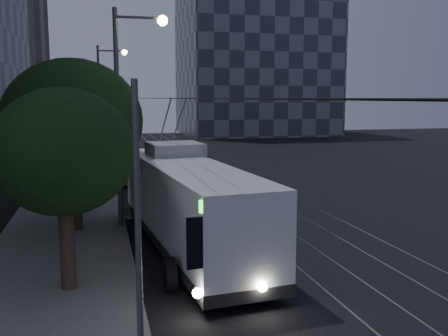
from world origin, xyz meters
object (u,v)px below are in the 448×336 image
Objects in this scene: car_white_c at (128,150)px; streetlamp_far at (105,95)px; car_white_a at (147,170)px; car_white_d at (115,144)px; streetlamp_near at (127,97)px; car_white_b at (120,158)px; pickup_silver at (126,170)px; trolleybus at (187,203)px.

streetlamp_far reaches higher than car_white_c.
car_white_d is at bearing 82.63° from car_white_a.
car_white_c is 0.43× the size of streetlamp_near.
car_white_b is at bearing 88.62° from streetlamp_near.
streetlamp_near reaches higher than car_white_c.
car_white_b is (-1.47, 7.80, -0.00)m from car_white_a.
car_white_b is (0.00, 8.30, -0.12)m from pickup_silver.
car_white_a is (1.47, 0.50, -0.12)m from pickup_silver.
car_white_d is at bearing 113.27° from car_white_b.
car_white_b reaches higher than car_white_c.
car_white_c is at bearing 103.78° from car_white_b.
car_white_b is 5.43m from streetlamp_far.
car_white_c is (0.98, 14.13, -0.13)m from pickup_silver.
streetlamp_far is (-2.56, 6.50, 5.16)m from car_white_a.
car_white_d is (0.00, 20.51, -0.02)m from pickup_silver.
streetlamp_near is (-0.50, -12.34, 4.84)m from pickup_silver.
streetlamp_near is 0.96× the size of streetlamp_far.
trolleybus reaches higher than pickup_silver.
pickup_silver is at bearing -80.87° from car_white_c.
trolleybus is 2.71× the size of car_white_b.
car_white_c is at bearing -102.04° from car_white_d.
streetlamp_near is (-0.50, -20.63, 4.96)m from car_white_b.
streetlamp_near is at bearing -80.10° from car_white_c.
pickup_silver is (-1.40, 15.83, -0.93)m from trolleybus.
streetlamp_far is (-0.59, 19.34, 0.20)m from streetlamp_near.
pickup_silver is 1.43× the size of car_white_c.
car_white_c is (-0.42, 29.95, -1.06)m from trolleybus.
car_white_d is (0.00, 12.21, 0.10)m from car_white_b.
pickup_silver is at bearing 87.70° from streetlamp_near.
trolleybus is 29.97m from car_white_c.
car_white_d reaches higher than car_white_c.
streetlamp_near is at bearing -68.39° from pickup_silver.
car_white_a is 8.69m from streetlamp_far.
car_white_a is at bearing 84.40° from trolleybus.
car_white_a is at bearing 81.29° from streetlamp_near.
car_white_a is 20.06m from car_white_d.
car_white_c is at bearing 73.83° from streetlamp_far.
streetlamp_far is (-2.49, 22.83, 4.11)m from trolleybus.
car_white_d is 14.47m from streetlamp_far.
streetlamp_far is (-2.07, -7.12, 5.18)m from car_white_c.
car_white_b is 1.16× the size of car_white_c.
trolleybus is 5.57m from streetlamp_near.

